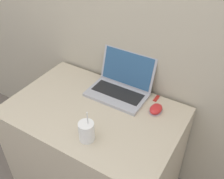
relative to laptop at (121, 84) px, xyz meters
The scene contains 6 objects.
wall_back 0.50m from the laptop, 109.96° to the left, with size 7.00×0.04×2.50m.
desk 0.48m from the laptop, 101.35° to the right, with size 1.02×0.66×0.72m.
laptop is the anchor object (origin of this frame).
drink_cup 0.44m from the laptop, 83.49° to the right, with size 0.08×0.08×0.19m.
computer_mouse 0.28m from the laptop, 11.86° to the right, with size 0.07×0.10×0.04m.
usb_stick 0.24m from the laptop, 13.06° to the left, with size 0.02×0.06×0.01m.
Camera 1 is at (0.69, -0.59, 1.74)m, focal length 42.00 mm.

